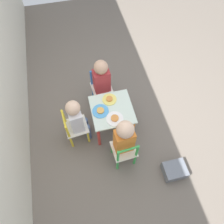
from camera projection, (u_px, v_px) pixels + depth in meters
ground_plane at (112, 127)px, 2.90m from camera, size 6.00×6.00×0.00m
kids_table at (112, 113)px, 2.60m from camera, size 0.48×0.48×0.44m
chair_blue at (101, 88)px, 2.92m from camera, size 0.28×0.28×0.53m
chair_green at (124, 151)px, 2.45m from camera, size 0.28×0.28×0.53m
chair_yellow at (75, 128)px, 2.60m from camera, size 0.28×0.28×0.53m
child_right at (102, 81)px, 2.71m from camera, size 0.22×0.21×0.78m
child_left at (124, 138)px, 2.27m from camera, size 0.23×0.21×0.81m
child_back at (77, 118)px, 2.45m from camera, size 0.21×0.22×0.75m
plate_right at (109, 99)px, 2.59m from camera, size 0.17×0.17×0.03m
plate_left at (115, 119)px, 2.45m from camera, size 0.19×0.19×0.03m
plate_back at (101, 111)px, 2.51m from camera, size 0.19×0.19×0.03m
storage_bin at (174, 170)px, 2.53m from camera, size 0.21×0.26×0.13m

